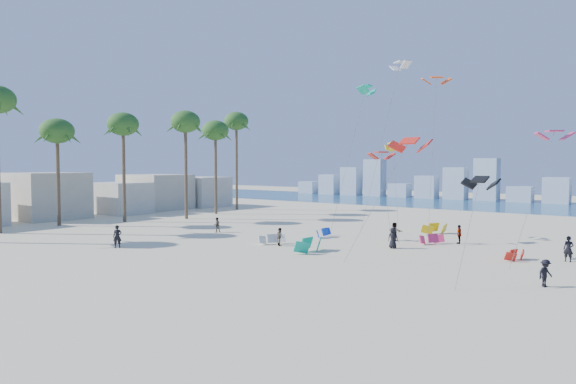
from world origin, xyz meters
The scene contains 10 objects.
ground centered at (0.00, 0.00, 0.00)m, with size 220.00×220.00×0.00m, color beige.
ocean centered at (0.00, 72.00, 0.01)m, with size 220.00×220.00×0.00m, color navy.
kitesurfer_near centered at (-5.92, 4.21, 0.96)m, with size 0.70×0.46×1.92m, color black.
kitesurfer_mid centered at (4.03, 13.56, 0.77)m, with size 0.75×0.58×1.54m, color gray.
kitesurfers_far centered at (13.55, 18.84, 0.84)m, with size 32.53×13.73×1.85m.
grounded_kites centered at (9.70, 19.46, 0.45)m, with size 20.15×20.16×1.05m.
flying_kites centered at (15.92, 24.81, 12.63)m, with size 27.10×32.03×18.11m.
palm_row centered at (-22.40, 16.16, 12.16)m, with size 9.49×44.80×15.35m.
beachfront_buildings centered at (-33.69, 20.82, 2.67)m, with size 11.50×43.00×6.00m.
distant_skyline centered at (-1.19, 82.00, 3.09)m, with size 85.00×3.00×8.40m.
Camera 1 is at (30.65, -19.35, 6.85)m, focal length 30.85 mm.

